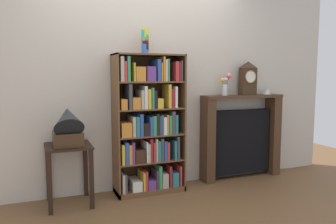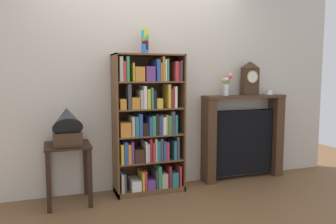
{
  "view_description": "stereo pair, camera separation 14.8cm",
  "coord_description": "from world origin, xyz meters",
  "px_view_note": "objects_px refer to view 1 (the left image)",
  "views": [
    {
      "loc": [
        -1.22,
        -3.55,
        1.37
      ],
      "look_at": [
        0.24,
        0.1,
        0.93
      ],
      "focal_mm": 35.88,
      "sensor_mm": 36.0,
      "label": 1
    },
    {
      "loc": [
        -1.08,
        -3.6,
        1.37
      ],
      "look_at": [
        0.24,
        0.1,
        0.93
      ],
      "focal_mm": 35.88,
      "sensor_mm": 36.0,
      "label": 2
    }
  ],
  "objects_px": {
    "cup_stack": "(145,41)",
    "fireplace_mantel": "(241,137)",
    "side_table_left": "(69,161)",
    "flower_vase": "(226,83)",
    "mantel_clock": "(248,78)",
    "teacup_with_saucer": "(267,92)",
    "bookshelf": "(149,128)",
    "gramophone": "(68,126)"
  },
  "relations": [
    {
      "from": "fireplace_mantel",
      "to": "teacup_with_saucer",
      "type": "bearing_deg",
      "value": -2.94
    },
    {
      "from": "mantel_clock",
      "to": "teacup_with_saucer",
      "type": "relative_size",
      "value": 3.52
    },
    {
      "from": "gramophone",
      "to": "teacup_with_saucer",
      "type": "xyz_separation_m",
      "value": [
        2.61,
        0.18,
        0.28
      ]
    },
    {
      "from": "side_table_left",
      "to": "gramophone",
      "type": "distance_m",
      "value": 0.38
    },
    {
      "from": "fireplace_mantel",
      "to": "flower_vase",
      "type": "height_order",
      "value": "flower_vase"
    },
    {
      "from": "gramophone",
      "to": "mantel_clock",
      "type": "distance_m",
      "value": 2.35
    },
    {
      "from": "bookshelf",
      "to": "teacup_with_saucer",
      "type": "bearing_deg",
      "value": 2.25
    },
    {
      "from": "fireplace_mantel",
      "to": "mantel_clock",
      "type": "xyz_separation_m",
      "value": [
        0.07,
        -0.02,
        0.78
      ]
    },
    {
      "from": "cup_stack",
      "to": "fireplace_mantel",
      "type": "height_order",
      "value": "cup_stack"
    },
    {
      "from": "bookshelf",
      "to": "side_table_left",
      "type": "bearing_deg",
      "value": -176.37
    },
    {
      "from": "bookshelf",
      "to": "fireplace_mantel",
      "type": "bearing_deg",
      "value": 3.75
    },
    {
      "from": "teacup_with_saucer",
      "to": "flower_vase",
      "type": "bearing_deg",
      "value": -179.94
    },
    {
      "from": "bookshelf",
      "to": "mantel_clock",
      "type": "distance_m",
      "value": 1.51
    },
    {
      "from": "bookshelf",
      "to": "teacup_with_saucer",
      "type": "xyz_separation_m",
      "value": [
        1.7,
        0.07,
        0.38
      ]
    },
    {
      "from": "gramophone",
      "to": "mantel_clock",
      "type": "height_order",
      "value": "mantel_clock"
    },
    {
      "from": "side_table_left",
      "to": "mantel_clock",
      "type": "xyz_separation_m",
      "value": [
        2.3,
        0.12,
        0.85
      ]
    },
    {
      "from": "mantel_clock",
      "to": "flower_vase",
      "type": "relative_size",
      "value": 1.53
    },
    {
      "from": "cup_stack",
      "to": "fireplace_mantel",
      "type": "xyz_separation_m",
      "value": [
        1.34,
        0.05,
        -1.2
      ]
    },
    {
      "from": "fireplace_mantel",
      "to": "bookshelf",
      "type": "bearing_deg",
      "value": -176.25
    },
    {
      "from": "gramophone",
      "to": "fireplace_mantel",
      "type": "height_order",
      "value": "gramophone"
    },
    {
      "from": "gramophone",
      "to": "teacup_with_saucer",
      "type": "bearing_deg",
      "value": 4.03
    },
    {
      "from": "cup_stack",
      "to": "mantel_clock",
      "type": "height_order",
      "value": "cup_stack"
    },
    {
      "from": "teacup_with_saucer",
      "to": "cup_stack",
      "type": "bearing_deg",
      "value": -179.05
    },
    {
      "from": "cup_stack",
      "to": "gramophone",
      "type": "bearing_deg",
      "value": -170.03
    },
    {
      "from": "cup_stack",
      "to": "gramophone",
      "type": "height_order",
      "value": "cup_stack"
    },
    {
      "from": "side_table_left",
      "to": "gramophone",
      "type": "height_order",
      "value": "gramophone"
    },
    {
      "from": "flower_vase",
      "to": "cup_stack",
      "type": "bearing_deg",
      "value": -178.53
    },
    {
      "from": "fireplace_mantel",
      "to": "mantel_clock",
      "type": "distance_m",
      "value": 0.79
    },
    {
      "from": "side_table_left",
      "to": "mantel_clock",
      "type": "distance_m",
      "value": 2.46
    },
    {
      "from": "flower_vase",
      "to": "fireplace_mantel",
      "type": "bearing_deg",
      "value": 4.45
    },
    {
      "from": "cup_stack",
      "to": "fireplace_mantel",
      "type": "distance_m",
      "value": 1.8
    },
    {
      "from": "fireplace_mantel",
      "to": "teacup_with_saucer",
      "type": "relative_size",
      "value": 9.18
    },
    {
      "from": "side_table_left",
      "to": "bookshelf",
      "type": "bearing_deg",
      "value": 3.63
    },
    {
      "from": "side_table_left",
      "to": "flower_vase",
      "type": "distance_m",
      "value": 2.12
    },
    {
      "from": "flower_vase",
      "to": "teacup_with_saucer",
      "type": "relative_size",
      "value": 2.3
    },
    {
      "from": "cup_stack",
      "to": "side_table_left",
      "type": "bearing_deg",
      "value": -173.81
    },
    {
      "from": "gramophone",
      "to": "bookshelf",
      "type": "bearing_deg",
      "value": 7.35
    },
    {
      "from": "bookshelf",
      "to": "cup_stack",
      "type": "height_order",
      "value": "cup_stack"
    },
    {
      "from": "cup_stack",
      "to": "side_table_left",
      "type": "distance_m",
      "value": 1.55
    },
    {
      "from": "fireplace_mantel",
      "to": "teacup_with_saucer",
      "type": "distance_m",
      "value": 0.7
    },
    {
      "from": "cup_stack",
      "to": "mantel_clock",
      "type": "distance_m",
      "value": 1.48
    },
    {
      "from": "teacup_with_saucer",
      "to": "bookshelf",
      "type": "bearing_deg",
      "value": -177.75
    }
  ]
}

